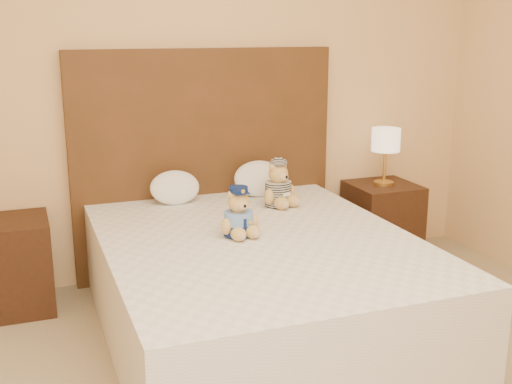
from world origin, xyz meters
The scene contains 9 objects.
bed centered at (0.00, 1.20, 0.28)m, with size 1.60×2.00×0.55m.
headboard centered at (0.00, 2.21, 0.75)m, with size 1.75×0.08×1.50m, color #512D18.
nightstand_left centered at (-1.25, 2.00, 0.28)m, with size 0.45×0.45×0.55m, color #331C10.
nightstand_right centered at (1.25, 2.00, 0.28)m, with size 0.45×0.45×0.55m, color #331C10.
lamp centered at (1.25, 2.00, 0.85)m, with size 0.20×0.20×0.40m.
teddy_police centered at (-0.09, 1.27, 0.68)m, with size 0.23×0.22×0.27m, color #B98A48, non-canonical shape.
teddy_prisoner centered at (0.34, 1.75, 0.69)m, with size 0.25×0.24×0.28m, color #B98A48, non-canonical shape.
pillow_left centered at (-0.25, 2.03, 0.66)m, with size 0.32×0.20×0.22m, color white.
pillow_right centered at (0.32, 2.03, 0.67)m, with size 0.35×0.23×0.25m, color white.
Camera 1 is at (-1.14, -1.81, 1.64)m, focal length 45.00 mm.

